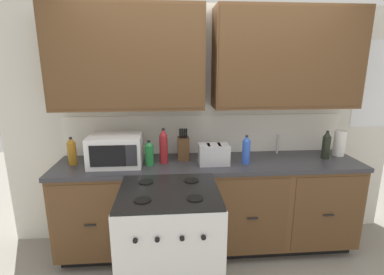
% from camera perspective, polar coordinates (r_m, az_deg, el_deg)
% --- Properties ---
extents(ground_plane, '(8.00, 8.00, 0.00)m').
position_cam_1_polar(ground_plane, '(3.01, 3.94, -23.79)').
color(ground_plane, gray).
extents(wall_unit, '(4.08, 0.40, 2.41)m').
position_cam_1_polar(wall_unit, '(2.87, 3.08, 10.10)').
color(wall_unit, silver).
rests_on(wall_unit, ground_plane).
extents(counter_run, '(2.91, 0.64, 0.94)m').
position_cam_1_polar(counter_run, '(3.00, 3.29, -12.99)').
color(counter_run, black).
rests_on(counter_run, ground_plane).
extents(stove_range, '(0.76, 0.68, 0.95)m').
position_cam_1_polar(stove_range, '(2.44, -4.30, -20.31)').
color(stove_range, white).
rests_on(stove_range, ground_plane).
extents(microwave, '(0.48, 0.37, 0.28)m').
position_cam_1_polar(microwave, '(2.79, -14.64, -2.38)').
color(microwave, white).
rests_on(microwave, counter_run).
extents(toaster, '(0.28, 0.18, 0.19)m').
position_cam_1_polar(toaster, '(2.73, 4.27, -3.26)').
color(toaster, '#B7B7BC').
rests_on(toaster, counter_run).
extents(knife_block, '(0.11, 0.14, 0.31)m').
position_cam_1_polar(knife_block, '(2.85, -1.71, -2.05)').
color(knife_block, '#52361E').
rests_on(knife_block, counter_run).
extents(sink_faucet, '(0.02, 0.02, 0.20)m').
position_cam_1_polar(sink_faucet, '(3.17, 16.35, -1.24)').
color(sink_faucet, '#B2B5BA').
rests_on(sink_faucet, counter_run).
extents(paper_towel_roll, '(0.12, 0.12, 0.26)m').
position_cam_1_polar(paper_towel_roll, '(3.33, 26.83, -0.97)').
color(paper_towel_roll, white).
rests_on(paper_towel_roll, counter_run).
extents(bottle_red, '(0.08, 0.08, 0.34)m').
position_cam_1_polar(bottle_red, '(2.75, -5.58, -1.71)').
color(bottle_red, maroon).
rests_on(bottle_red, counter_run).
extents(bottle_blue, '(0.07, 0.07, 0.27)m').
position_cam_1_polar(bottle_blue, '(2.78, 10.54, -2.38)').
color(bottle_blue, blue).
rests_on(bottle_blue, counter_run).
extents(bottle_dark, '(0.08, 0.08, 0.28)m').
position_cam_1_polar(bottle_dark, '(3.16, 24.72, -1.35)').
color(bottle_dark, black).
rests_on(bottle_dark, counter_run).
extents(bottle_amber, '(0.08, 0.08, 0.26)m').
position_cam_1_polar(bottle_amber, '(2.93, -22.39, -2.49)').
color(bottle_amber, '#9E6619').
rests_on(bottle_amber, counter_run).
extents(bottle_green, '(0.08, 0.08, 0.23)m').
position_cam_1_polar(bottle_green, '(2.72, -8.33, -3.03)').
color(bottle_green, '#237A38').
rests_on(bottle_green, counter_run).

